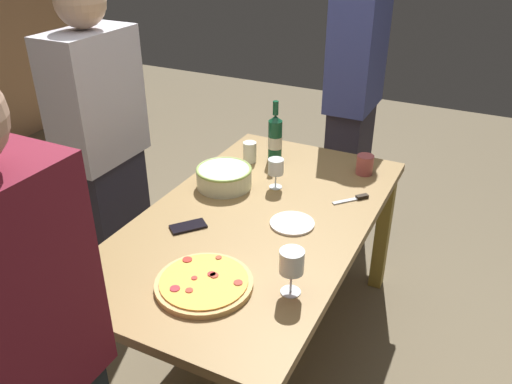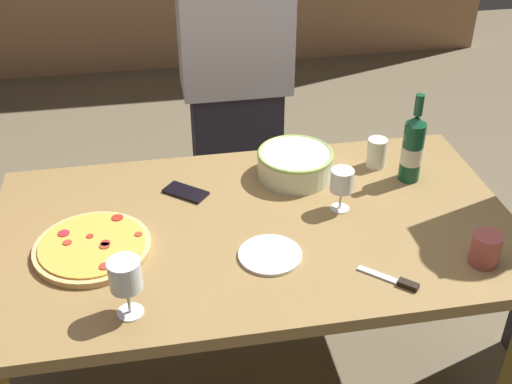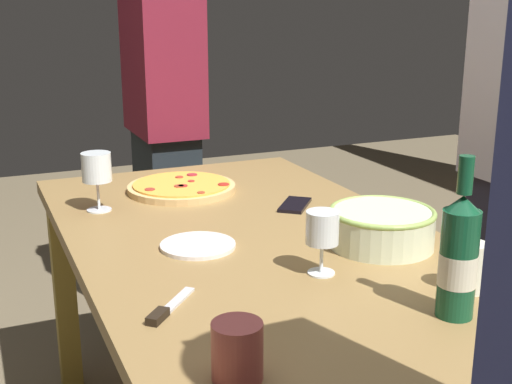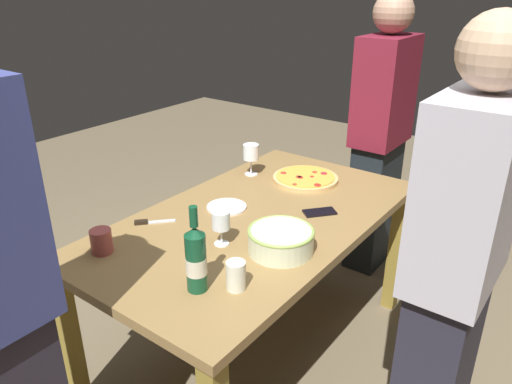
{
  "view_description": "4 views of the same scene",
  "coord_description": "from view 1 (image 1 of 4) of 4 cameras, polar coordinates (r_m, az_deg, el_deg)",
  "views": [
    {
      "loc": [
        -1.67,
        -0.83,
        1.89
      ],
      "look_at": [
        0.0,
        0.0,
        0.87
      ],
      "focal_mm": 36.5,
      "sensor_mm": 36.0,
      "label": 1
    },
    {
      "loc": [
        -0.28,
        -1.57,
        1.92
      ],
      "look_at": [
        0.0,
        0.0,
        0.87
      ],
      "focal_mm": 45.31,
      "sensor_mm": 36.0,
      "label": 2
    },
    {
      "loc": [
        1.48,
        -0.64,
        1.33
      ],
      "look_at": [
        0.0,
        0.0,
        0.87
      ],
      "focal_mm": 47.28,
      "sensor_mm": 36.0,
      "label": 3
    },
    {
      "loc": [
        1.54,
        1.15,
        1.73
      ],
      "look_at": [
        0.0,
        0.0,
        0.87
      ],
      "focal_mm": 34.11,
      "sensor_mm": 36.0,
      "label": 4
    }
  ],
  "objects": [
    {
      "name": "serving_bowl",
      "position": [
        2.41,
        -3.52,
        1.73
      ],
      "size": [
        0.26,
        0.26,
        0.09
      ],
      "color": "beige",
      "rests_on": "dining_table"
    },
    {
      "name": "ground_plane",
      "position": [
        2.66,
        0.0,
        -16.66
      ],
      "size": [
        8.0,
        8.0,
        0.0
      ],
      "primitive_type": "plane",
      "color": "#6E6048"
    },
    {
      "name": "cup_amber",
      "position": [
        2.58,
        11.83,
        2.95
      ],
      "size": [
        0.08,
        0.08,
        0.1
      ],
      "primitive_type": "cylinder",
      "color": "#AF4E4B",
      "rests_on": "dining_table"
    },
    {
      "name": "pizza",
      "position": [
        1.82,
        -5.72,
        -9.9
      ],
      "size": [
        0.34,
        0.34,
        0.03
      ],
      "color": "tan",
      "rests_on": "dining_table"
    },
    {
      "name": "dining_table",
      "position": [
        2.24,
        0.0,
        -4.76
      ],
      "size": [
        1.6,
        0.9,
        0.75
      ],
      "color": "olive",
      "rests_on": "ground"
    },
    {
      "name": "pizza_knife",
      "position": [
        2.35,
        10.82,
        -0.7
      ],
      "size": [
        0.14,
        0.13,
        0.02
      ],
      "color": "silver",
      "rests_on": "dining_table"
    },
    {
      "name": "wine_bottle",
      "position": [
        2.65,
        2.11,
        6.0
      ],
      "size": [
        0.07,
        0.07,
        0.31
      ],
      "color": "#134A2C",
      "rests_on": "dining_table"
    },
    {
      "name": "wine_glass_by_bottle",
      "position": [
        1.72,
        3.93,
        -7.83
      ],
      "size": [
        0.08,
        0.08,
        0.17
      ],
      "color": "white",
      "rests_on": "dining_table"
    },
    {
      "name": "person_guest_right",
      "position": [
        3.12,
        10.61,
        9.8
      ],
      "size": [
        0.41,
        0.24,
        1.77
      ],
      "rotation": [
        0.0,
        0.0,
        3.1
      ],
      "color": "#2A2734",
      "rests_on": "ground"
    },
    {
      "name": "person_guest_left",
      "position": [
        2.65,
        -16.37,
        4.01
      ],
      "size": [
        0.44,
        0.24,
        1.65
      ],
      "rotation": [
        0.0,
        0.0,
        -1.65
      ],
      "color": "#272633",
      "rests_on": "ground"
    },
    {
      "name": "cup_ceramic",
      "position": [
        2.65,
        -0.69,
        4.42
      ],
      "size": [
        0.07,
        0.07,
        0.1
      ],
      "primitive_type": "cylinder",
      "color": "silver",
      "rests_on": "dining_table"
    },
    {
      "name": "side_plate",
      "position": [
        2.14,
        3.98,
        -3.44
      ],
      "size": [
        0.18,
        0.18,
        0.01
      ],
      "primitive_type": "cylinder",
      "color": "white",
      "rests_on": "dining_table"
    },
    {
      "name": "cell_phone",
      "position": [
        2.13,
        -7.44,
        -3.77
      ],
      "size": [
        0.16,
        0.15,
        0.01
      ],
      "primitive_type": "cube",
      "rotation": [
        0.0,
        0.0,
        0.88
      ],
      "color": "black",
      "rests_on": "dining_table"
    },
    {
      "name": "wine_glass_near_pizza",
      "position": [
        2.37,
        2.19,
        2.71
      ],
      "size": [
        0.07,
        0.07,
        0.14
      ],
      "color": "white",
      "rests_on": "dining_table"
    }
  ]
}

